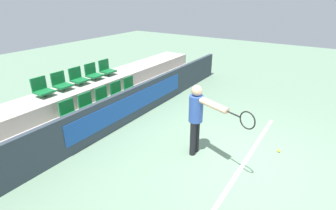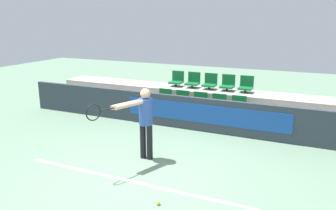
% 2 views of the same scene
% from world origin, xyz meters
% --- Properties ---
extents(ground_plane, '(30.00, 30.00, 0.00)m').
position_xyz_m(ground_plane, '(0.00, 0.00, 0.00)').
color(ground_plane, slate).
extents(court_baseline, '(4.79, 0.08, 0.01)m').
position_xyz_m(court_baseline, '(0.00, -0.11, 0.00)').
color(court_baseline, white).
rests_on(court_baseline, ground).
extents(barrier_wall, '(10.90, 0.14, 0.92)m').
position_xyz_m(barrier_wall, '(0.01, 3.18, 0.46)').
color(barrier_wall, '#2D3842').
rests_on(barrier_wall, ground).
extents(bleacher_tier_front, '(10.50, 1.01, 0.41)m').
position_xyz_m(bleacher_tier_front, '(0.00, 3.76, 0.20)').
color(bleacher_tier_front, '#ADA89E').
rests_on(bleacher_tier_front, ground).
extents(bleacher_tier_middle, '(10.50, 1.01, 0.81)m').
position_xyz_m(bleacher_tier_middle, '(0.00, 4.78, 0.41)').
color(bleacher_tier_middle, '#ADA89E').
rests_on(bleacher_tier_middle, ground).
extents(stadium_chair_0, '(0.41, 0.40, 0.49)m').
position_xyz_m(stadium_chair_0, '(-1.14, 3.88, 0.61)').
color(stadium_chair_0, '#333333').
rests_on(stadium_chair_0, bleacher_tier_front).
extents(stadium_chair_1, '(0.41, 0.40, 0.49)m').
position_xyz_m(stadium_chair_1, '(-0.57, 3.88, 0.61)').
color(stadium_chair_1, '#333333').
rests_on(stadium_chair_1, bleacher_tier_front).
extents(stadium_chair_2, '(0.41, 0.40, 0.49)m').
position_xyz_m(stadium_chair_2, '(0.00, 3.88, 0.61)').
color(stadium_chair_2, '#333333').
rests_on(stadium_chair_2, bleacher_tier_front).
extents(stadium_chair_3, '(0.41, 0.40, 0.49)m').
position_xyz_m(stadium_chair_3, '(0.57, 3.88, 0.61)').
color(stadium_chair_3, '#333333').
rests_on(stadium_chair_3, bleacher_tier_front).
extents(stadium_chair_4, '(0.41, 0.40, 0.49)m').
position_xyz_m(stadium_chair_4, '(1.14, 3.88, 0.61)').
color(stadium_chair_4, '#333333').
rests_on(stadium_chair_4, bleacher_tier_front).
extents(stadium_chair_5, '(0.41, 0.40, 0.49)m').
position_xyz_m(stadium_chair_5, '(-1.14, 4.90, 1.01)').
color(stadium_chair_5, '#333333').
rests_on(stadium_chair_5, bleacher_tier_middle).
extents(stadium_chair_6, '(0.41, 0.40, 0.49)m').
position_xyz_m(stadium_chair_6, '(-0.57, 4.90, 1.01)').
color(stadium_chair_6, '#333333').
rests_on(stadium_chair_6, bleacher_tier_middle).
extents(stadium_chair_7, '(0.41, 0.40, 0.49)m').
position_xyz_m(stadium_chair_7, '(0.00, 4.90, 1.01)').
color(stadium_chair_7, '#333333').
rests_on(stadium_chair_7, bleacher_tier_middle).
extents(stadium_chair_8, '(0.41, 0.40, 0.49)m').
position_xyz_m(stadium_chair_8, '(0.57, 4.90, 1.01)').
color(stadium_chair_8, '#333333').
rests_on(stadium_chair_8, bleacher_tier_middle).
extents(stadium_chair_9, '(0.41, 0.40, 0.49)m').
position_xyz_m(stadium_chair_9, '(1.14, 4.90, 1.01)').
color(stadium_chair_9, '#333333').
rests_on(stadium_chair_9, bleacher_tier_middle).
extents(tennis_player, '(0.67, 1.49, 1.57)m').
position_xyz_m(tennis_player, '(-0.24, 0.87, 0.96)').
color(tennis_player, black).
rests_on(tennis_player, ground).
extents(tennis_ball, '(0.07, 0.07, 0.07)m').
position_xyz_m(tennis_ball, '(0.83, -0.63, 0.03)').
color(tennis_ball, '#CCDB33').
rests_on(tennis_ball, ground).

